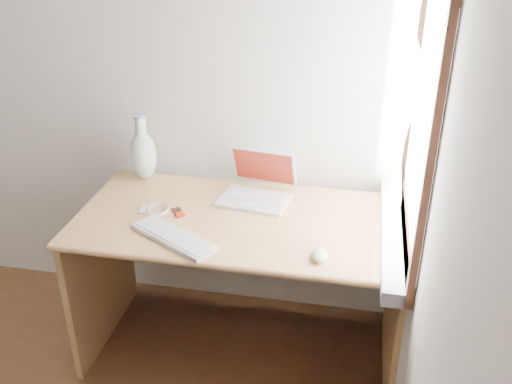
% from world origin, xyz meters
% --- Properties ---
extents(back_wall, '(3.50, 0.04, 2.60)m').
position_xyz_m(back_wall, '(0.00, 1.75, 1.30)').
color(back_wall, silver).
rests_on(back_wall, floor).
extents(right_wall, '(0.04, 3.50, 2.60)m').
position_xyz_m(right_wall, '(1.75, 0.00, 1.30)').
color(right_wall, silver).
rests_on(right_wall, floor).
extents(window, '(0.11, 0.99, 1.10)m').
position_xyz_m(window, '(1.72, 1.30, 1.28)').
color(window, silver).
rests_on(window, right_wall).
extents(desk, '(1.45, 0.73, 0.77)m').
position_xyz_m(desk, '(1.03, 1.41, 0.54)').
color(desk, tan).
rests_on(desk, floor).
extents(laptop, '(0.34, 0.30, 0.21)m').
position_xyz_m(laptop, '(1.06, 1.52, 0.82)').
color(laptop, white).
rests_on(laptop, desk).
extents(external_keyboard, '(0.41, 0.31, 0.02)m').
position_xyz_m(external_keyboard, '(0.80, 1.10, 0.78)').
color(external_keyboard, white).
rests_on(external_keyboard, desk).
extents(mouse, '(0.07, 0.11, 0.04)m').
position_xyz_m(mouse, '(1.40, 1.07, 0.79)').
color(mouse, white).
rests_on(mouse, desk).
extents(ipod, '(0.08, 0.09, 0.01)m').
position_xyz_m(ipod, '(0.75, 1.31, 0.77)').
color(ipod, red).
rests_on(ipod, desk).
extents(cable_coil, '(0.13, 0.13, 0.01)m').
position_xyz_m(cable_coil, '(0.64, 1.31, 0.77)').
color(cable_coil, white).
rests_on(cable_coil, desk).
extents(remote, '(0.04, 0.07, 0.01)m').
position_xyz_m(remote, '(0.58, 1.30, 0.77)').
color(remote, white).
rests_on(remote, desk).
extents(vase, '(0.13, 0.13, 0.34)m').
position_xyz_m(vase, '(0.47, 1.62, 0.90)').
color(vase, white).
rests_on(vase, desk).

